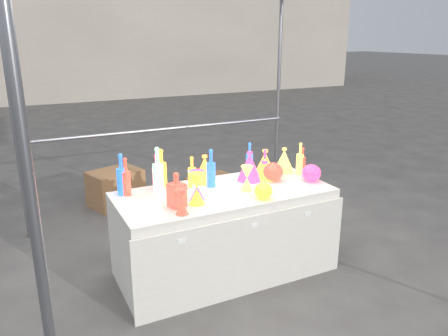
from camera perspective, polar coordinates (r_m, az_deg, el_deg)
name	(u,v)px	position (r m, az deg, el deg)	size (l,w,h in m)	color
ground	(224,270)	(3.98, 0.00, -13.21)	(80.00, 80.00, 0.00)	#66635E
display_table	(224,232)	(3.79, 0.06, -8.38)	(1.84, 0.83, 0.75)	silver
background_building	(155,8)	(17.98, -9.05, 19.99)	(14.00, 6.00, 6.00)	beige
cardboard_box_closed	(116,188)	(5.49, -13.96, -2.52)	(0.59, 0.43, 0.43)	#A8764C
cardboard_box_flat	(212,180)	(6.21, -1.53, -1.52)	(0.65, 0.47, 0.06)	#A8764C
bottle_0	(162,168)	(3.76, -8.15, 0.05)	(0.08, 0.08, 0.33)	red
bottle_1	(122,174)	(3.61, -13.24, -0.79)	(0.08, 0.08, 0.35)	#178043
bottle_2	(126,177)	(3.60, -12.67, -1.10)	(0.07, 0.07, 0.32)	orange
bottle_3	(157,172)	(3.68, -8.75, -0.49)	(0.08, 0.08, 0.31)	blue
bottle_5	(158,171)	(3.57, -8.63, -0.34)	(0.09, 0.09, 0.40)	#DB2BA2
bottle_6	(192,172)	(3.71, -4.20, -0.51)	(0.07, 0.07, 0.27)	red
bottle_7	(211,168)	(3.71, -1.71, 0.01)	(0.08, 0.08, 0.33)	#178043
decanter_1	(177,190)	(3.30, -6.21, -2.83)	(0.11, 0.11, 0.27)	orange
hourglass_0	(182,202)	(3.17, -5.55, -4.38)	(0.10, 0.10, 0.20)	orange
hourglass_1	(197,186)	(3.42, -3.56, -2.31)	(0.12, 0.12, 0.24)	blue
hourglass_2	(247,178)	(3.65, 3.01, -1.32)	(0.11, 0.11, 0.21)	#127366
hourglass_3	(194,183)	(3.55, -3.93, -1.96)	(0.10, 0.10, 0.20)	#DB2BA2
hourglass_4	(197,189)	(3.34, -3.57, -2.73)	(0.12, 0.12, 0.25)	red
globe_0	(263,192)	(3.48, 5.16, -3.12)	(0.15, 0.15, 0.12)	red
globe_1	(311,175)	(3.95, 11.30, -0.84)	(0.16, 0.16, 0.13)	#127366
globe_2	(273,173)	(3.91, 6.44, -0.63)	(0.18, 0.18, 0.15)	orange
globe_3	(311,174)	(3.95, 11.32, -0.76)	(0.17, 0.17, 0.14)	blue
lampshade_0	(205,169)	(3.84, -2.52, -0.10)	(0.21, 0.21, 0.25)	#CBD72D
lampshade_1	(265,164)	(3.95, 5.36, 0.50)	(0.23, 0.23, 0.27)	#CBD72D
lampshade_2	(250,166)	(3.89, 3.35, 0.26)	(0.22, 0.22, 0.26)	blue
lampshade_3	(284,160)	(4.16, 7.84, 1.04)	(0.20, 0.20, 0.23)	#127366
bottle_8	(249,158)	(4.07, 3.35, 1.27)	(0.07, 0.07, 0.30)	#178043
bottle_9	(302,161)	(4.12, 10.19, 0.93)	(0.06, 0.06, 0.26)	orange
bottle_10	(265,164)	(3.93, 5.34, 0.48)	(0.06, 0.06, 0.28)	blue
bottle_11	(300,158)	(4.11, 9.90, 1.23)	(0.07, 0.07, 0.30)	#127366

